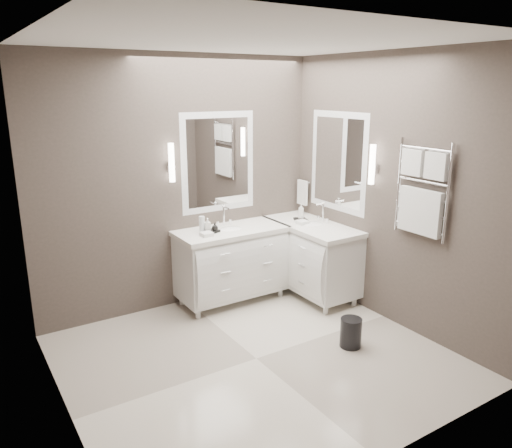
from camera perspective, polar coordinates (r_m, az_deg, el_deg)
floor at (r=4.64m, az=0.04°, el=-15.17°), size 3.20×3.00×0.01m
ceiling at (r=4.01m, az=0.05°, el=20.38°), size 3.20×3.00×0.01m
wall_back at (r=5.42m, az=-8.57°, el=4.54°), size 3.20×0.01×2.70m
wall_front at (r=3.02m, az=15.65°, el=-4.72°), size 3.20×0.01×2.70m
wall_left at (r=3.56m, az=-22.33°, el=-2.25°), size 0.01×3.00×2.70m
wall_right at (r=5.14m, az=15.32°, el=3.57°), size 0.01×3.00×2.70m
vanity_back at (r=5.60m, az=-2.83°, el=-4.12°), size 1.24×0.59×0.97m
vanity_right at (r=5.81m, az=6.30°, el=-3.45°), size 0.59×1.24×0.97m
mirror_back at (r=5.57m, az=-4.33°, el=7.05°), size 0.90×0.02×1.10m
mirror_right at (r=5.66m, az=9.36°, el=7.02°), size 0.02×0.90×1.10m
sconce_back at (r=5.26m, az=-9.62°, el=6.84°), size 0.06×0.06×0.40m
sconce_right at (r=5.19m, az=13.12°, el=6.55°), size 0.06×0.06×0.40m
towel_bar_corner at (r=6.12m, az=5.33°, el=3.67°), size 0.03×0.22×0.30m
towel_ladder at (r=4.84m, az=18.40°, el=3.12°), size 0.06×0.58×0.90m
waste_bin at (r=4.85m, az=10.78°, el=-12.10°), size 0.22×0.22×0.28m
amenity_tray_back at (r=5.35m, az=-5.14°, el=-0.86°), size 0.19×0.17×0.02m
amenity_tray_right at (r=5.82m, az=5.15°, el=0.48°), size 0.18×0.20×0.03m
water_bottle at (r=5.34m, az=-6.20°, el=-0.06°), size 0.08×0.08×0.18m
soap_bottle_a at (r=5.34m, az=-5.55°, el=-0.04°), size 0.08×0.08×0.13m
soap_bottle_b at (r=5.33m, az=-4.72°, el=-0.31°), size 0.08×0.08×0.09m
soap_bottle_c at (r=5.79m, az=5.17°, el=1.46°), size 0.08×0.08×0.18m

